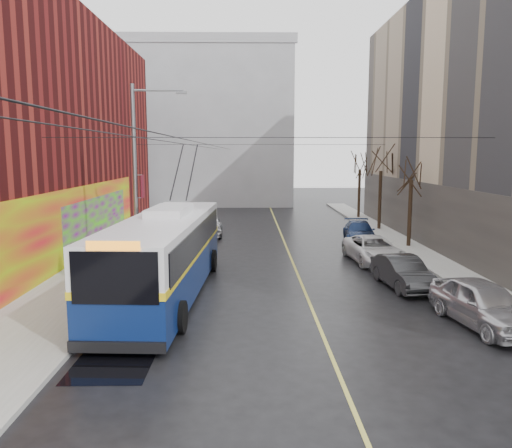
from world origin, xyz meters
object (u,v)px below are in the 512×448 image
Objects in this scene: trolleybus at (165,254)px; parked_car_b at (403,272)px; tree_far at (360,161)px; parked_car_c at (373,250)px; parked_car_a at (483,304)px; parked_car_d at (359,232)px; pedestrian_b at (74,260)px; streetlight_pole at (138,173)px; tree_mid at (381,160)px; following_car at (211,226)px; pedestrian_a at (87,264)px; tree_near at (412,167)px; pedestrian_c at (130,254)px.

trolleybus reaches higher than parked_car_b.
parked_car_c is (-3.20, -18.04, -4.45)m from tree_far.
parked_car_a is (-2.00, -28.01, -4.36)m from tree_far.
parked_car_b reaches higher than parked_car_d.
pedestrian_b reaches higher than parked_car_b.
parked_car_b is 5.08m from parked_car_c.
streetlight_pole reaches higher than parked_car_c.
parked_car_d is (-2.59, -4.91, -4.58)m from tree_mid.
parked_car_a is at bearing -81.26° from parked_car_d.
streetlight_pole is 11.90m from following_car.
parked_car_a is 1.16× the size of following_car.
pedestrian_a is (-4.41, -13.44, 0.31)m from following_car.
tree_near is 14.76m from parked_car_a.
streetlight_pole reaches higher than parked_car_b.
tree_mid is at bearing 7.59° from following_car.
parked_car_b is at bearing -94.62° from parked_car_c.
following_car is at bearing 76.32° from streetlight_pole.
tree_far is 23.75m from parked_car_b.
parked_car_d is 10.28m from following_car.
tree_near is 5.44m from parked_car_d.
tree_near is at bearing -90.00° from tree_far.
parked_car_a is at bearing -96.42° from pedestrian_a.
parked_car_a is 17.23m from pedestrian_b.
pedestrian_b is (-5.40, -12.21, 0.24)m from following_car.
parked_car_a is at bearing -82.64° from parked_car_b.
pedestrian_b is 0.83× the size of pedestrian_c.
parked_car_d is (0.61, 11.20, -0.01)m from parked_car_b.
tree_far is at bearing 76.93° from parked_car_a.
parked_car_a is at bearing -16.13° from trolleybus.
parked_car_a reaches higher than parked_car_d.
tree_far is 1.31× the size of parked_car_c.
pedestrian_c is (-0.36, -0.78, -3.77)m from streetlight_pole.
tree_mid is at bearing 69.21° from parked_car_c.
streetlight_pole is at bearing -20.72° from pedestrian_a.
tree_mid is 0.50× the size of trolleybus.
tree_near is 19.40m from pedestrian_a.
tree_far is at bearing 14.39° from pedestrian_b.
pedestrian_b is (-15.91, 6.62, 0.14)m from parked_car_a.
parked_car_c is (0.00, 5.08, 0.01)m from parked_car_b.
pedestrian_c reaches higher than pedestrian_b.
following_car is at bearing 158.90° from tree_near.
tree_far is at bearing 75.32° from parked_car_c.
tree_near is 1.28× the size of parked_car_c.
pedestrian_c reaches higher than parked_car_c.
tree_mid is at bearing 72.35° from parked_car_b.
pedestrian_b is (-15.32, -9.48, 0.24)m from parked_car_d.
tree_mid is 1.34× the size of parked_car_c.
trolleybus is 11.95m from parked_car_a.
parked_car_b is 2.70× the size of pedestrian_b.
parked_car_c is 14.46m from pedestrian_a.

